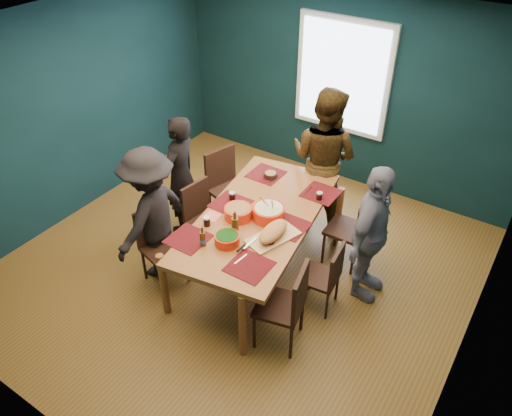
{
  "coord_description": "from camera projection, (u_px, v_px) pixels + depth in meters",
  "views": [
    {
      "loc": [
        2.56,
        -3.54,
        4.05
      ],
      "look_at": [
        0.24,
        -0.01,
        0.97
      ],
      "focal_mm": 35.0,
      "sensor_mm": 36.0,
      "label": 1
    }
  ],
  "objects": [
    {
      "name": "room",
      "position": [
        251.0,
        157.0,
        5.28
      ],
      "size": [
        5.01,
        5.01,
        2.71
      ],
      "color": "brown",
      "rests_on": "ground"
    },
    {
      "name": "dining_table",
      "position": [
        259.0,
        221.0,
        5.38
      ],
      "size": [
        1.45,
        2.38,
        0.85
      ],
      "rotation": [
        0.0,
        0.0,
        0.15
      ],
      "color": "#95552C",
      "rests_on": "floor"
    },
    {
      "name": "chair_left_far",
      "position": [
        226.0,
        182.0,
        6.33
      ],
      "size": [
        0.57,
        0.57,
        1.01
      ],
      "rotation": [
        0.0,
        0.0,
        -0.28
      ],
      "color": "#321710",
      "rests_on": "floor"
    },
    {
      "name": "chair_left_mid",
      "position": [
        202.0,
        213.0,
        5.9
      ],
      "size": [
        0.46,
        0.46,
        0.91
      ],
      "rotation": [
        0.0,
        0.0,
        -0.15
      ],
      "color": "#321710",
      "rests_on": "floor"
    },
    {
      "name": "chair_left_near",
      "position": [
        159.0,
        240.0,
        5.48
      ],
      "size": [
        0.51,
        0.51,
        0.92
      ],
      "rotation": [
        0.0,
        0.0,
        -0.27
      ],
      "color": "#321710",
      "rests_on": "floor"
    },
    {
      "name": "chair_right_far",
      "position": [
        355.0,
        225.0,
        5.66
      ],
      "size": [
        0.44,
        0.44,
        0.95
      ],
      "rotation": [
        0.0,
        0.0,
        0.03
      ],
      "color": "#321710",
      "rests_on": "floor"
    },
    {
      "name": "chair_right_mid",
      "position": [
        327.0,
        274.0,
        5.13
      ],
      "size": [
        0.41,
        0.41,
        0.82
      ],
      "rotation": [
        0.0,
        0.0,
        0.11
      ],
      "color": "#321710",
      "rests_on": "floor"
    },
    {
      "name": "chair_right_near",
      "position": [
        289.0,
        302.0,
        4.7
      ],
      "size": [
        0.52,
        0.52,
        0.97
      ],
      "rotation": [
        0.0,
        0.0,
        0.23
      ],
      "color": "#321710",
      "rests_on": "floor"
    },
    {
      "name": "person_far_left",
      "position": [
        180.0,
        176.0,
        6.1
      ],
      "size": [
        0.43,
        0.61,
        1.56
      ],
      "primitive_type": "imported",
      "rotation": [
        0.0,
        0.0,
        4.82
      ],
      "color": "black",
      "rests_on": "floor"
    },
    {
      "name": "person_back",
      "position": [
        324.0,
        158.0,
        6.16
      ],
      "size": [
        0.92,
        0.74,
        1.84
      ],
      "primitive_type": "imported",
      "rotation": [
        0.0,
        0.0,
        3.1
      ],
      "color": "black",
      "rests_on": "floor"
    },
    {
      "name": "person_right",
      "position": [
        371.0,
        235.0,
        5.13
      ],
      "size": [
        0.41,
        0.95,
        1.6
      ],
      "primitive_type": "imported",
      "rotation": [
        0.0,
        0.0,
        1.59
      ],
      "color": "silver",
      "rests_on": "floor"
    },
    {
      "name": "person_near_left",
      "position": [
        151.0,
        215.0,
        5.42
      ],
      "size": [
        0.65,
        1.06,
        1.6
      ],
      "primitive_type": "imported",
      "rotation": [
        0.0,
        0.0,
        4.77
      ],
      "color": "black",
      "rests_on": "floor"
    },
    {
      "name": "bowl_salad",
      "position": [
        238.0,
        212.0,
        5.26
      ],
      "size": [
        0.3,
        0.3,
        0.13
      ],
      "color": "red",
      "rests_on": "dining_table"
    },
    {
      "name": "bowl_dumpling",
      "position": [
        269.0,
        213.0,
        5.23
      ],
      "size": [
        0.34,
        0.34,
        0.32
      ],
      "color": "red",
      "rests_on": "dining_table"
    },
    {
      "name": "bowl_herbs",
      "position": [
        227.0,
        239.0,
        4.91
      ],
      "size": [
        0.25,
        0.25,
        0.11
      ],
      "color": "red",
      "rests_on": "dining_table"
    },
    {
      "name": "cutting_board",
      "position": [
        273.0,
        233.0,
        4.97
      ],
      "size": [
        0.43,
        0.7,
        0.15
      ],
      "rotation": [
        0.0,
        0.0,
        -0.33
      ],
      "color": "tan",
      "rests_on": "dining_table"
    },
    {
      "name": "small_bowl",
      "position": [
        271.0,
        175.0,
        5.91
      ],
      "size": [
        0.16,
        0.16,
        0.07
      ],
      "color": "black",
      "rests_on": "dining_table"
    },
    {
      "name": "beer_bottle_a",
      "position": [
        203.0,
        239.0,
        4.88
      ],
      "size": [
        0.06,
        0.06,
        0.23
      ],
      "color": "#472B0C",
      "rests_on": "dining_table"
    },
    {
      "name": "beer_bottle_b",
      "position": [
        235.0,
        226.0,
        4.99
      ],
      "size": [
        0.07,
        0.07,
        0.29
      ],
      "color": "#472B0C",
      "rests_on": "dining_table"
    },
    {
      "name": "cola_glass_a",
      "position": [
        207.0,
        221.0,
        5.15
      ],
      "size": [
        0.08,
        0.08,
        0.11
      ],
      "color": "black",
      "rests_on": "dining_table"
    },
    {
      "name": "cola_glass_b",
      "position": [
        271.0,
        239.0,
        4.9
      ],
      "size": [
        0.08,
        0.08,
        0.11
      ],
      "color": "black",
      "rests_on": "dining_table"
    },
    {
      "name": "cola_glass_c",
      "position": [
        319.0,
        196.0,
        5.53
      ],
      "size": [
        0.07,
        0.07,
        0.09
      ],
      "color": "black",
      "rests_on": "dining_table"
    },
    {
      "name": "cola_glass_d",
      "position": [
        232.0,
        196.0,
        5.53
      ],
      "size": [
        0.07,
        0.07,
        0.1
      ],
      "color": "black",
      "rests_on": "dining_table"
    },
    {
      "name": "napkin_a",
      "position": [
        286.0,
        226.0,
        5.17
      ],
      "size": [
        0.18,
        0.18,
        0.0
      ],
      "primitive_type": "cube",
      "rotation": [
        0.0,
        0.0,
        -0.12
      ],
      "color": "#FB706A",
      "rests_on": "dining_table"
    },
    {
      "name": "napkin_b",
      "position": [
        212.0,
        216.0,
        5.3
      ],
      "size": [
        0.17,
        0.17,
        0.0
      ],
      "primitive_type": "cube",
      "rotation": [
        0.0,
        0.0,
        0.07
      ],
      "color": "#FB706A",
      "rests_on": "dining_table"
    },
    {
      "name": "napkin_c",
      "position": [
        247.0,
        268.0,
        4.66
      ],
      "size": [
        0.17,
        0.17,
        0.0
      ],
      "primitive_type": "cube",
      "rotation": [
        0.0,
        0.0,
        -0.07
      ],
      "color": "#FB706A",
      "rests_on": "dining_table"
    }
  ]
}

